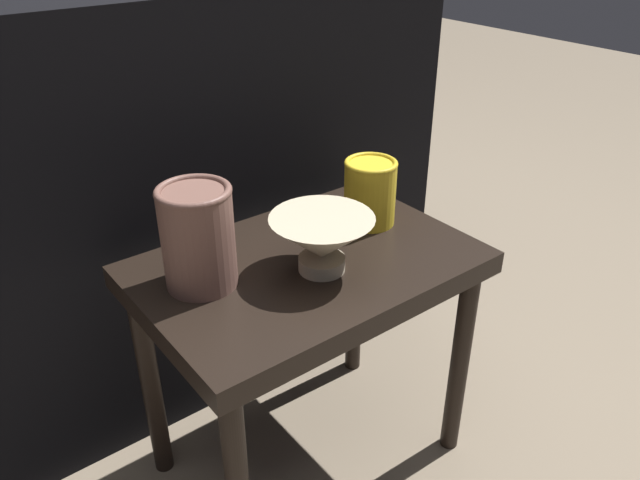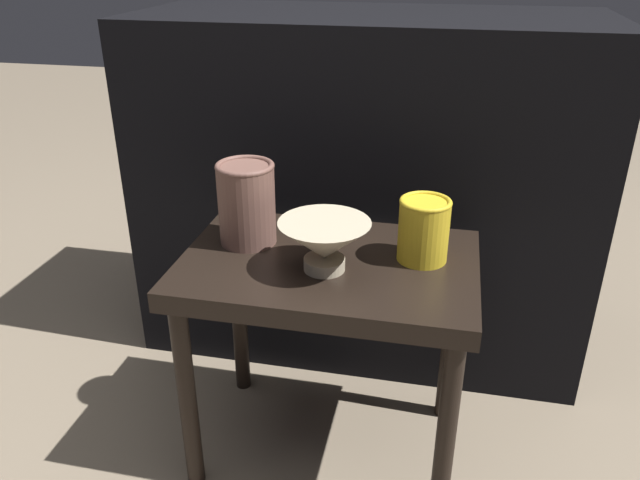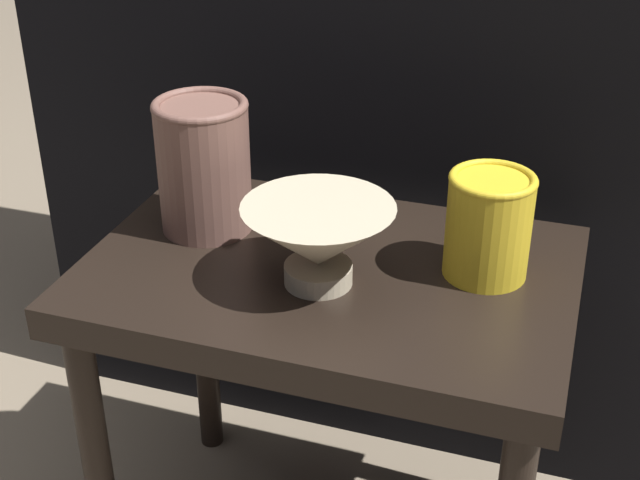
# 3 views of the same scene
# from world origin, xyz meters

# --- Properties ---
(ground_plane) EXTENTS (8.00, 8.00, 0.00)m
(ground_plane) POSITION_xyz_m (0.00, 0.00, 0.00)
(ground_plane) COLOR #7F705B
(table) EXTENTS (0.57, 0.38, 0.47)m
(table) POSITION_xyz_m (0.00, 0.00, 0.40)
(table) COLOR black
(table) RESTS_ON ground_plane
(couch_backdrop) EXTENTS (1.13, 0.50, 0.87)m
(couch_backdrop) POSITION_xyz_m (0.00, 0.50, 0.43)
(couch_backdrop) COLOR black
(couch_backdrop) RESTS_ON ground_plane
(bowl) EXTENTS (0.17, 0.17, 0.10)m
(bowl) POSITION_xyz_m (0.00, -0.04, 0.53)
(bowl) COLOR #C1B293
(bowl) RESTS_ON table
(vase_textured_left) EXTENTS (0.12, 0.12, 0.17)m
(vase_textured_left) POSITION_xyz_m (-0.18, 0.04, 0.56)
(vase_textured_left) COLOR brown
(vase_textured_left) RESTS_ON table
(vase_colorful_right) EXTENTS (0.10, 0.10, 0.12)m
(vase_colorful_right) POSITION_xyz_m (0.17, 0.04, 0.53)
(vase_colorful_right) COLOR gold
(vase_colorful_right) RESTS_ON table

